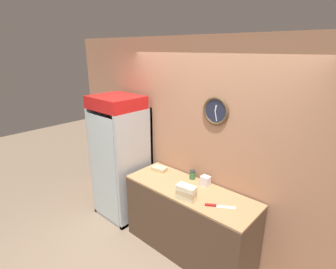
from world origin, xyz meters
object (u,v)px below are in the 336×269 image
sandwich_flat_left (159,169)px  sandwich_stack_top (186,188)px  chefs_knife (216,206)px  napkin_dispenser (205,181)px  sandwich_stack_middle (186,193)px  sandwich_stack_bottom (186,197)px  beverage_cooler (123,152)px  condiment_jar (192,175)px

sandwich_flat_left → sandwich_stack_top: bearing=-23.4°
sandwich_flat_left → chefs_knife: 1.08m
chefs_knife → napkin_dispenser: napkin_dispenser is taller
sandwich_stack_middle → chefs_knife: (0.33, 0.11, -0.08)m
sandwich_stack_bottom → napkin_dispenser: 0.42m
napkin_dispenser → sandwich_stack_top: bearing=-86.3°
beverage_cooler → sandwich_stack_top: size_ratio=8.21×
sandwich_flat_left → chefs_knife: size_ratio=0.75×
sandwich_stack_middle → sandwich_flat_left: 0.80m
sandwich_stack_middle → sandwich_stack_bottom: bearing=0.0°
condiment_jar → sandwich_stack_middle: bearing=-60.9°
sandwich_stack_middle → chefs_knife: size_ratio=0.80×
beverage_cooler → napkin_dispenser: size_ratio=15.92×
chefs_knife → napkin_dispenser: bearing=138.5°
condiment_jar → sandwich_flat_left: bearing=-165.1°
sandwich_stack_middle → napkin_dispenser: 0.42m
sandwich_flat_left → napkin_dispenser: (0.71, 0.10, 0.03)m
sandwich_stack_top → condiment_jar: 0.52m
sandwich_stack_top → sandwich_flat_left: sandwich_stack_top is taller
sandwich_flat_left → condiment_jar: (0.49, 0.13, 0.03)m
sandwich_stack_middle → sandwich_flat_left: (-0.74, 0.32, -0.06)m
sandwich_stack_middle → sandwich_stack_top: 0.06m
chefs_knife → condiment_jar: (-0.57, 0.34, 0.05)m
beverage_cooler → condiment_jar: 1.19m
sandwich_stack_middle → condiment_jar: (-0.25, 0.45, -0.03)m
chefs_knife → condiment_jar: bearing=149.5°
beverage_cooler → condiment_jar: (1.16, 0.22, -0.08)m
sandwich_flat_left → napkin_dispenser: 0.72m
beverage_cooler → sandwich_flat_left: bearing=7.9°
beverage_cooler → sandwich_stack_top: beverage_cooler is taller
chefs_knife → beverage_cooler: bearing=176.2°
sandwich_stack_bottom → condiment_jar: (-0.25, 0.45, 0.03)m
sandwich_stack_bottom → sandwich_stack_middle: bearing=180.0°
sandwich_stack_bottom → chefs_knife: size_ratio=0.81×
sandwich_stack_bottom → condiment_jar: 0.51m
sandwich_stack_middle → sandwich_stack_top: (0.00, 0.00, 0.06)m
sandwich_flat_left → beverage_cooler: bearing=-172.1°
sandwich_stack_bottom → sandwich_flat_left: (-0.74, 0.32, -0.00)m
beverage_cooler → napkin_dispenser: beverage_cooler is taller
sandwich_stack_middle → sandwich_stack_top: sandwich_stack_top is taller
condiment_jar → chefs_knife: bearing=-30.5°
napkin_dispenser → condiment_jar: bearing=173.3°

